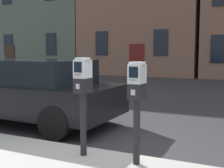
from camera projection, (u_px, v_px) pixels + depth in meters
The scene contains 5 objects.
ground_plane at pixel (110, 165), 4.21m from camera, with size 160.00×160.00×0.00m, color #28282B.
parking_meter_near_kerb at pixel (83, 89), 4.12m from camera, with size 0.23×0.26×1.38m.
parking_meter_twin_adjacent at pixel (137, 94), 3.79m from camera, with size 0.23×0.26×1.33m.
parked_car_navy_coupe at pixel (25, 90), 6.68m from camera, with size 4.45×1.91×1.42m.
townhouse_brick_corner at pixel (50, 0), 24.83m from camera, with size 8.21×5.75×11.78m.
Camera 1 is at (1.74, -3.68, 1.59)m, focal length 47.86 mm.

